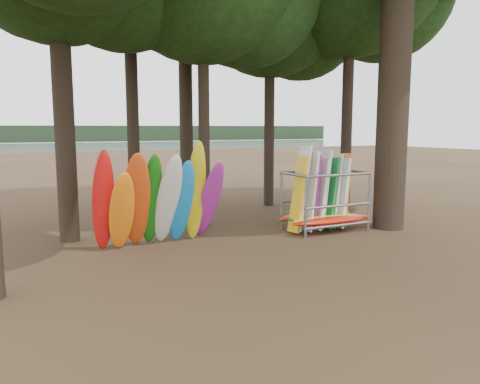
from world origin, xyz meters
name	(u,v)px	position (x,y,z in m)	size (l,w,h in m)	color
ground	(277,243)	(0.00, 0.00, 0.00)	(120.00, 120.00, 0.00)	#47331E
lake	(67,152)	(0.00, 60.00, 0.00)	(160.00, 160.00, 0.00)	gray
far_shore	(44,134)	(0.00, 110.00, 2.00)	(160.00, 4.00, 4.00)	black
kayak_row	(158,201)	(-3.33, 1.09, 1.36)	(3.82, 1.91, 3.20)	red
storage_rack	(324,202)	(2.36, 0.88, 0.96)	(3.18, 1.53, 2.90)	gray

